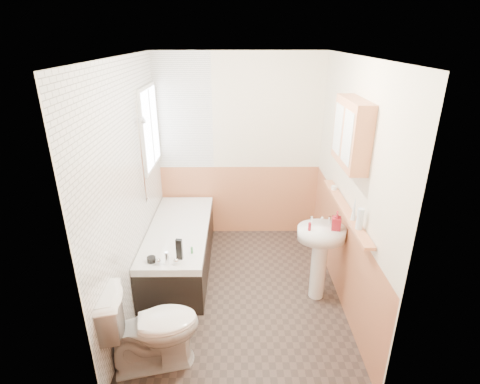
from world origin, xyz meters
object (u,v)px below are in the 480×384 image
toilet (151,327)px  sink (320,248)px  bathtub (180,247)px  medicine_cabinet (352,133)px  pine_shelf (345,209)px

toilet → sink: (1.60, 0.91, 0.21)m
bathtub → medicine_cabinet: 2.42m
toilet → medicine_cabinet: (1.77, 0.86, 1.45)m
toilet → medicine_cabinet: medicine_cabinet is taller
pine_shelf → sink: bearing=168.4°
sink → medicine_cabinet: medicine_cabinet is taller
medicine_cabinet → pine_shelf: bearing=16.5°
pine_shelf → medicine_cabinet: bearing=-163.5°
pine_shelf → medicine_cabinet: medicine_cabinet is taller
bathtub → pine_shelf: (1.77, -0.60, 0.79)m
toilet → pine_shelf: (1.80, 0.87, 0.69)m
sink → pine_shelf: bearing=-21.3°
pine_shelf → medicine_cabinet: size_ratio=2.23×
bathtub → toilet: size_ratio=2.16×
toilet → pine_shelf: bearing=-77.1°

